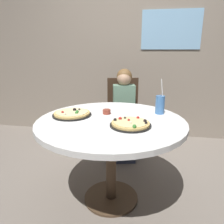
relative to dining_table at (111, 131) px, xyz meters
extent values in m
plane|color=slate|center=(0.00, 0.00, -0.65)|extent=(8.00, 8.00, 0.00)
cube|color=gray|center=(0.00, 1.67, 0.80)|extent=(5.20, 0.12, 2.90)
cube|color=#8CBFE5|center=(0.56, 1.61, 0.91)|extent=(0.81, 0.02, 0.52)
cylinder|color=white|center=(0.00, 0.00, 0.08)|extent=(1.20, 1.20, 0.04)
cylinder|color=#4C3826|center=(0.00, 0.00, -0.29)|extent=(0.09, 0.09, 0.69)
cylinder|color=#4C3826|center=(0.00, 0.00, -0.64)|extent=(0.48, 0.48, 0.02)
cube|color=#382619|center=(0.00, 0.94, -0.22)|extent=(0.48, 0.48, 0.04)
cube|color=#382619|center=(-0.04, 1.11, 0.04)|extent=(0.40, 0.12, 0.52)
cylinder|color=#382619|center=(-0.13, 0.73, -0.45)|extent=(0.04, 0.04, 0.41)
cylinder|color=#382619|center=(0.20, 0.81, -0.45)|extent=(0.04, 0.04, 0.41)
cylinder|color=#382619|center=(-0.20, 1.07, -0.45)|extent=(0.04, 0.04, 0.41)
cylinder|color=#382619|center=(0.13, 1.14, -0.45)|extent=(0.04, 0.04, 0.41)
cube|color=#3F4766|center=(0.03, 0.78, -0.43)|extent=(0.30, 0.36, 0.45)
cube|color=slate|center=(0.00, 0.92, 0.02)|extent=(0.29, 0.21, 0.44)
sphere|color=tan|center=(0.00, 0.92, 0.32)|extent=(0.17, 0.17, 0.17)
sphere|color=brown|center=(0.00, 0.94, 0.34)|extent=(0.18, 0.18, 0.18)
cylinder|color=black|center=(0.17, -0.12, 0.11)|extent=(0.31, 0.31, 0.01)
cylinder|color=#D8B266|center=(0.17, -0.12, 0.12)|extent=(0.28, 0.28, 0.02)
cylinder|color=beige|center=(0.17, -0.12, 0.13)|extent=(0.25, 0.25, 0.01)
sphere|color=black|center=(0.12, -0.05, 0.14)|extent=(0.02, 0.02, 0.02)
sphere|color=black|center=(0.28, -0.15, 0.14)|extent=(0.02, 0.02, 0.02)
sphere|color=#B2231E|center=(0.22, -0.03, 0.14)|extent=(0.02, 0.02, 0.02)
sphere|color=#B2231E|center=(0.09, -0.08, 0.14)|extent=(0.03, 0.03, 0.03)
sphere|color=#387F33|center=(0.20, -0.24, 0.14)|extent=(0.03, 0.03, 0.03)
sphere|color=beige|center=(0.17, -0.16, 0.14)|extent=(0.02, 0.02, 0.02)
sphere|color=black|center=(0.05, -0.11, 0.14)|extent=(0.02, 0.02, 0.02)
sphere|color=black|center=(0.27, -0.10, 0.14)|extent=(0.03, 0.03, 0.03)
sphere|color=#B2231E|center=(0.15, -0.10, 0.14)|extent=(0.02, 0.02, 0.02)
cylinder|color=black|center=(-0.35, 0.06, 0.11)|extent=(0.33, 0.33, 0.01)
cylinder|color=#D8B266|center=(-0.35, 0.06, 0.12)|extent=(0.31, 0.31, 0.02)
cylinder|color=beige|center=(-0.35, 0.06, 0.13)|extent=(0.27, 0.27, 0.01)
sphere|color=beige|center=(-0.38, -0.04, 0.14)|extent=(0.02, 0.02, 0.02)
sphere|color=#387F33|center=(-0.29, 0.02, 0.14)|extent=(0.03, 0.03, 0.03)
sphere|color=#387F33|center=(-0.30, 0.05, 0.14)|extent=(0.03, 0.03, 0.03)
sphere|color=#B2231E|center=(-0.42, 0.02, 0.14)|extent=(0.02, 0.02, 0.02)
sphere|color=black|center=(-0.34, 0.10, 0.14)|extent=(0.03, 0.03, 0.03)
sphere|color=black|center=(-0.31, 0.12, 0.14)|extent=(0.02, 0.02, 0.02)
cylinder|color=#3F72B2|center=(0.39, 0.24, 0.18)|extent=(0.08, 0.08, 0.16)
cylinder|color=white|center=(0.41, 0.24, 0.30)|extent=(0.03, 0.05, 0.22)
cylinder|color=brown|center=(-0.07, 0.15, 0.12)|extent=(0.07, 0.07, 0.04)
camera|label=1|loc=(0.28, -1.61, 0.64)|focal=34.02mm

